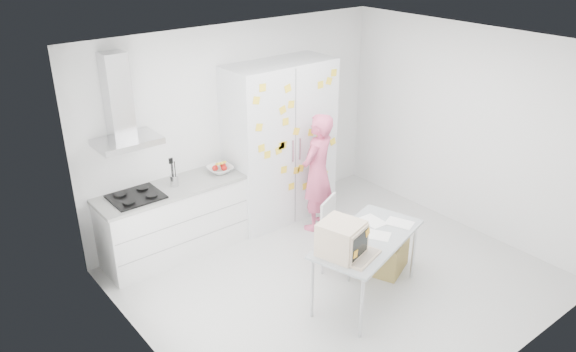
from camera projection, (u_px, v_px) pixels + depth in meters
floor at (338, 279)px, 6.61m from camera, size 4.50×4.00×0.02m
walls at (300, 154)px, 6.56m from camera, size 4.52×4.01×2.70m
ceiling at (348, 49)px, 5.49m from camera, size 4.50×4.00×0.02m
counter_run at (174, 220)px, 6.94m from camera, size 1.84×0.63×1.28m
range_hood at (120, 109)px, 6.16m from camera, size 0.70×0.48×1.01m
tall_cabinet at (280, 143)px, 7.60m from camera, size 1.50×0.68×2.20m
person at (317, 172)px, 7.41m from camera, size 0.68×0.56×1.62m
desk at (352, 240)px, 5.77m from camera, size 1.54×1.07×1.11m
chair at (336, 231)px, 6.58m from camera, size 0.55×0.55×0.92m
cardboard_box at (386, 253)px, 6.71m from camera, size 0.63×0.58×0.45m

